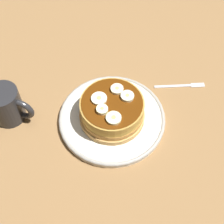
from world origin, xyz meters
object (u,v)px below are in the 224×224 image
object	(u,v)px
plate	(112,118)
banana_slice_2	(117,89)
banana_slice_0	(114,118)
fork	(183,85)
banana_slice_1	(99,99)
pancake_stack	(111,110)
banana_slice_4	(102,110)
coffee_mug	(7,105)
banana_slice_3	(127,96)

from	to	relation	value
plate	banana_slice_2	bearing A→B (deg)	90.96
banana_slice_0	fork	xyz separation A→B (cm)	(12.55, 19.50, -7.30)
fork	plate	bearing A→B (deg)	-132.40
banana_slice_1	banana_slice_2	distance (cm)	4.86
pancake_stack	banana_slice_2	world-z (taller)	banana_slice_2
banana_slice_0	banana_slice_4	distance (cm)	3.29
pancake_stack	coffee_mug	size ratio (longest dim) A/B	1.46
plate	banana_slice_4	xyz separation A→B (cm)	(-1.40, -2.69, 6.76)
plate	banana_slice_0	size ratio (longest dim) A/B	7.52
plate	fork	world-z (taller)	plate
plate	banana_slice_0	xyz separation A→B (cm)	(1.63, -3.98, 6.66)
plate	banana_slice_2	xyz separation A→B (cm)	(-0.06, 3.75, 6.67)
coffee_mug	banana_slice_2	bearing A→B (deg)	23.01
banana_slice_0	banana_slice_3	bearing A→B (deg)	79.78
pancake_stack	plate	bearing A→B (deg)	6.36
plate	banana_slice_1	world-z (taller)	banana_slice_1
banana_slice_1	fork	world-z (taller)	banana_slice_1
plate	pancake_stack	bearing A→B (deg)	-173.64
banana_slice_1	coffee_mug	bearing A→B (deg)	-163.38
banana_slice_0	banana_slice_3	distance (cm)	6.61
banana_slice_4	fork	distance (cm)	25.08
banana_slice_2	coffee_mug	xyz separation A→B (cm)	(-23.42, -9.95, -2.88)
coffee_mug	banana_slice_4	bearing A→B (deg)	9.00
pancake_stack	banana_slice_4	bearing A→B (deg)	-114.38
coffee_mug	pancake_stack	bearing A→B (deg)	14.84
banana_slice_1	banana_slice_3	distance (cm)	6.40
plate	pancake_stack	xyz separation A→B (cm)	(-0.19, -0.02, 3.38)
banana_slice_0	banana_slice_4	xyz separation A→B (cm)	(-3.03, 1.29, 0.10)
fork	banana_slice_2	bearing A→B (deg)	-140.42
coffee_mug	fork	world-z (taller)	coffee_mug
plate	pancake_stack	world-z (taller)	pancake_stack
banana_slice_0	banana_slice_2	bearing A→B (deg)	102.32
banana_slice_3	fork	world-z (taller)	banana_slice_3
banana_slice_0	banana_slice_1	world-z (taller)	same
pancake_stack	fork	world-z (taller)	pancake_stack
fork	banana_slice_3	bearing A→B (deg)	-131.19
pancake_stack	banana_slice_3	world-z (taller)	banana_slice_3
banana_slice_4	coffee_mug	world-z (taller)	coffee_mug
banana_slice_4	banana_slice_2	bearing A→B (deg)	78.28
pancake_stack	banana_slice_3	bearing A→B (deg)	40.43
pancake_stack	banana_slice_4	size ratio (longest dim) A/B	6.09
banana_slice_3	fork	distance (cm)	18.76
banana_slice_1	banana_slice_4	distance (cm)	3.08
banana_slice_4	fork	xyz separation A→B (cm)	(15.57, 18.21, -7.40)
banana_slice_3	banana_slice_2	bearing A→B (deg)	156.78
banana_slice_1	banana_slice_3	world-z (taller)	banana_slice_3
banana_slice_1	banana_slice_4	world-z (taller)	banana_slice_4
pancake_stack	banana_slice_3	distance (cm)	5.13
pancake_stack	coffee_mug	bearing A→B (deg)	-165.16
banana_slice_2	fork	bearing A→B (deg)	39.58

